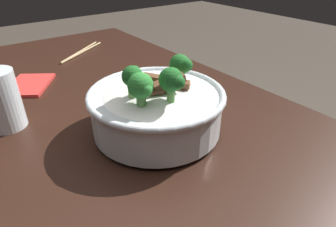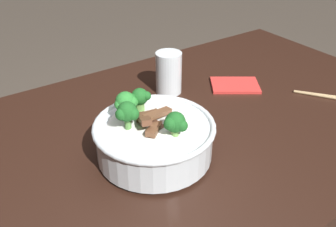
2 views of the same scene
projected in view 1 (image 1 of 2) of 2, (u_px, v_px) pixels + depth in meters
The scene contains 5 objects.
dining_table at pixel (101, 155), 0.68m from camera, with size 1.34×0.79×0.82m.
rice_bowl at pixel (157, 104), 0.53m from camera, with size 0.26×0.26×0.15m.
drinking_glass at pixel (2, 104), 0.55m from camera, with size 0.07×0.07×0.12m.
chopsticks_pair at pixel (81, 52), 0.98m from camera, with size 0.15×0.20×0.01m.
folded_napkin at pixel (29, 85), 0.74m from camera, with size 0.14×0.10×0.01m, color red.
Camera 1 is at (0.53, -0.20, 1.13)m, focal length 30.44 mm.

